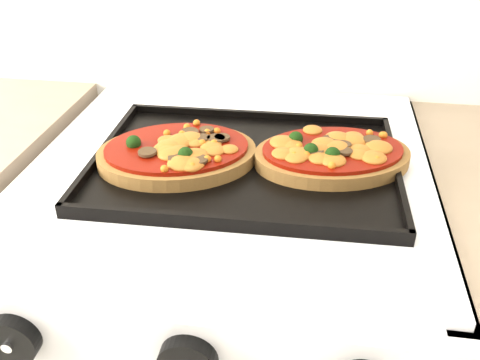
# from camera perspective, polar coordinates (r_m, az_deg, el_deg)

# --- Properties ---
(control_panel) EXTENTS (0.60, 0.02, 0.09)m
(control_panel) POSITION_cam_1_polar(r_m,az_deg,el_deg) (0.60, -6.16, -17.14)
(control_panel) COLOR silver
(control_panel) RESTS_ON stove
(knob_left) EXTENTS (0.06, 0.02, 0.06)m
(knob_left) POSITION_cam_1_polar(r_m,az_deg,el_deg) (0.65, -23.09, -15.38)
(knob_left) COLOR black
(knob_left) RESTS_ON control_panel
(baking_tray) EXTENTS (0.44, 0.33, 0.02)m
(baking_tray) POSITION_cam_1_polar(r_m,az_deg,el_deg) (0.78, 0.57, 2.01)
(baking_tray) COLOR black
(baking_tray) RESTS_ON stove
(pizza_left) EXTENTS (0.27, 0.23, 0.03)m
(pizza_left) POSITION_cam_1_polar(r_m,az_deg,el_deg) (0.78, -6.74, 3.06)
(pizza_left) COLOR olive
(pizza_left) RESTS_ON baking_tray
(pizza_right) EXTENTS (0.26, 0.21, 0.03)m
(pizza_right) POSITION_cam_1_polar(r_m,az_deg,el_deg) (0.78, 9.83, 2.83)
(pizza_right) COLOR olive
(pizza_right) RESTS_ON baking_tray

